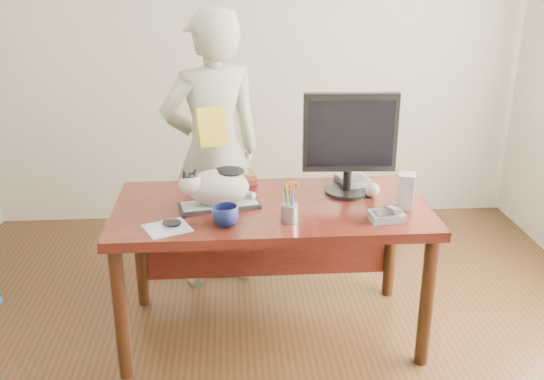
{
  "coord_description": "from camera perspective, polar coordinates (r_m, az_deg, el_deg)",
  "views": [
    {
      "loc": [
        -0.2,
        -2.26,
        1.91
      ],
      "look_at": [
        0.0,
        0.55,
        0.85
      ],
      "focal_mm": 40.0,
      "sensor_mm": 36.0,
      "label": 1
    }
  ],
  "objects": [
    {
      "name": "room",
      "position": [
        2.34,
        0.97,
        6.73
      ],
      "size": [
        4.5,
        4.5,
        4.5
      ],
      "color": "black",
      "rests_on": "ground"
    },
    {
      "name": "desk",
      "position": [
        3.22,
        -0.16,
        -3.31
      ],
      "size": [
        1.6,
        0.8,
        0.75
      ],
      "color": "black",
      "rests_on": "ground"
    },
    {
      "name": "keyboard",
      "position": [
        3.07,
        -4.98,
        -1.43
      ],
      "size": [
        0.42,
        0.23,
        0.02
      ],
      "rotation": [
        0.0,
        0.0,
        0.2
      ],
      "color": "black",
      "rests_on": "desk"
    },
    {
      "name": "cat",
      "position": [
        3.03,
        -5.27,
        0.39
      ],
      "size": [
        0.39,
        0.25,
        0.22
      ],
      "rotation": [
        0.0,
        0.0,
        0.2
      ],
      "color": "silver",
      "rests_on": "keyboard"
    },
    {
      "name": "monitor",
      "position": [
        3.16,
        7.33,
        4.82
      ],
      "size": [
        0.49,
        0.25,
        0.55
      ],
      "rotation": [
        0.0,
        0.0,
        -0.05
      ],
      "color": "black",
      "rests_on": "desk"
    },
    {
      "name": "pen_cup",
      "position": [
        2.87,
        1.66,
        -2.0
      ],
      "size": [
        0.09,
        0.08,
        0.21
      ],
      "rotation": [
        0.0,
        0.0,
        -0.02
      ],
      "color": "#95959A",
      "rests_on": "desk"
    },
    {
      "name": "mousepad",
      "position": [
        2.86,
        -9.81,
        -3.55
      ],
      "size": [
        0.25,
        0.24,
        0.0
      ],
      "rotation": [
        0.0,
        0.0,
        0.42
      ],
      "color": "silver",
      "rests_on": "desk"
    },
    {
      "name": "mouse",
      "position": [
        2.87,
        -9.4,
        -3.04
      ],
      "size": [
        0.1,
        0.09,
        0.04
      ],
      "rotation": [
        0.0,
        0.0,
        0.42
      ],
      "color": "black",
      "rests_on": "mousepad"
    },
    {
      "name": "coffee_mug",
      "position": [
        2.84,
        -4.41,
        -2.45
      ],
      "size": [
        0.18,
        0.18,
        0.1
      ],
      "primitive_type": "imported",
      "rotation": [
        0.0,
        0.0,
        0.64
      ],
      "color": "#0D1336",
      "rests_on": "desk"
    },
    {
      "name": "phone",
      "position": [
        2.96,
        10.78,
        -2.37
      ],
      "size": [
        0.17,
        0.14,
        0.07
      ],
      "rotation": [
        0.0,
        0.0,
        0.07
      ],
      "color": "slate",
      "rests_on": "desk"
    },
    {
      "name": "speaker",
      "position": [
        3.1,
        12.51,
        -0.08
      ],
      "size": [
        0.1,
        0.11,
        0.18
      ],
      "rotation": [
        0.0,
        0.0,
        -0.33
      ],
      "color": "#A4A4A7",
      "rests_on": "desk"
    },
    {
      "name": "baseball",
      "position": [
        3.23,
        9.44,
        0.01
      ],
      "size": [
        0.08,
        0.08,
        0.08
      ],
      "rotation": [
        0.0,
        0.0,
        -0.03
      ],
      "color": "beige",
      "rests_on": "desk"
    },
    {
      "name": "book_stack",
      "position": [
        3.39,
        -3.35,
        1.16
      ],
      "size": [
        0.24,
        0.21,
        0.08
      ],
      "rotation": [
        0.0,
        0.0,
        0.3
      ],
      "color": "#541619",
      "rests_on": "desk"
    },
    {
      "name": "calculator",
      "position": [
        3.37,
        7.64,
        0.84
      ],
      "size": [
        0.19,
        0.23,
        0.06
      ],
      "rotation": [
        0.0,
        0.0,
        0.28
      ],
      "color": "slate",
      "rests_on": "desk"
    },
    {
      "name": "person",
      "position": [
        3.63,
        -5.54,
        3.54
      ],
      "size": [
        0.72,
        0.59,
        1.7
      ],
      "primitive_type": "imported",
      "rotation": [
        0.0,
        0.0,
        3.49
      ],
      "color": "beige",
      "rests_on": "ground"
    },
    {
      "name": "held_book",
      "position": [
        3.41,
        -5.71,
        5.94
      ],
      "size": [
        0.18,
        0.14,
        0.22
      ],
      "rotation": [
        0.0,
        0.0,
        0.35
      ],
      "color": "yellow",
      "rests_on": "person"
    }
  ]
}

